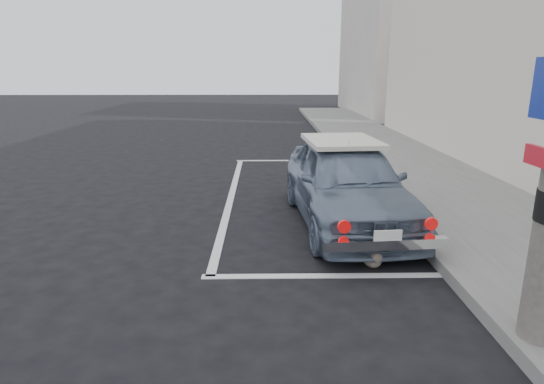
# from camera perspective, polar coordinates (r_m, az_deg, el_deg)

# --- Properties ---
(ground) EXTENTS (80.00, 80.00, 0.00)m
(ground) POSITION_cam_1_polar(r_m,az_deg,el_deg) (5.85, 1.70, -8.43)
(ground) COLOR black
(ground) RESTS_ON ground
(sidewalk) EXTENTS (2.80, 40.00, 0.15)m
(sidewalk) POSITION_cam_1_polar(r_m,az_deg,el_deg) (8.44, 23.32, -1.71)
(sidewalk) COLOR #61605C
(sidewalk) RESTS_ON ground
(building_far) EXTENTS (3.50, 10.00, 8.00)m
(building_far) POSITION_cam_1_polar(r_m,az_deg,el_deg) (26.26, 14.38, 18.27)
(building_far) COLOR #B4ADA4
(building_far) RESTS_ON ground
(pline_rear) EXTENTS (3.00, 0.12, 0.01)m
(pline_rear) POSITION_cam_1_polar(r_m,az_deg,el_deg) (5.44, 7.30, -10.40)
(pline_rear) COLOR silver
(pline_rear) RESTS_ON ground
(pline_front) EXTENTS (3.00, 0.12, 0.01)m
(pline_front) POSITION_cam_1_polar(r_m,az_deg,el_deg) (12.11, 2.68, 3.97)
(pline_front) COLOR silver
(pline_front) RESTS_ON ground
(pline_side) EXTENTS (0.12, 7.00, 0.01)m
(pline_side) POSITION_cam_1_polar(r_m,az_deg,el_deg) (8.70, -5.13, -0.51)
(pline_side) COLOR silver
(pline_side) RESTS_ON ground
(retro_coupe) EXTENTS (1.84, 3.96, 1.31)m
(retro_coupe) POSITION_cam_1_polar(r_m,az_deg,el_deg) (7.08, 9.31, 1.25)
(retro_coupe) COLOR slate
(retro_coupe) RESTS_ON ground
(cat) EXTENTS (0.26, 0.52, 0.28)m
(cat) POSITION_cam_1_polar(r_m,az_deg,el_deg) (5.71, 12.51, -8.00)
(cat) COLOR #6A5B51
(cat) RESTS_ON ground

